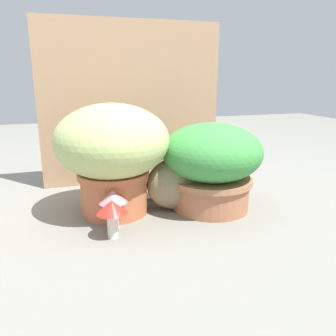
{
  "coord_description": "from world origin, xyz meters",
  "views": [
    {
      "loc": [
        -0.4,
        -1.26,
        0.55
      ],
      "look_at": [
        0.01,
        0.03,
        0.18
      ],
      "focal_mm": 36.72,
      "sensor_mm": 36.0,
      "label": 1
    }
  ],
  "objects_px": {
    "leafy_planter": "(212,163)",
    "cat": "(181,180)",
    "grass_planter": "(112,151)",
    "mushroom_ornament_pink": "(113,200)",
    "mushroom_ornament_red": "(112,210)"
  },
  "relations": [
    {
      "from": "grass_planter",
      "to": "mushroom_ornament_pink",
      "type": "relative_size",
      "value": 3.05
    },
    {
      "from": "mushroom_ornament_pink",
      "to": "cat",
      "type": "bearing_deg",
      "value": 21.27
    },
    {
      "from": "cat",
      "to": "mushroom_ornament_pink",
      "type": "bearing_deg",
      "value": -158.73
    },
    {
      "from": "mushroom_ornament_red",
      "to": "mushroom_ornament_pink",
      "type": "xyz_separation_m",
      "value": [
        0.01,
        0.07,
        0.01
      ]
    },
    {
      "from": "grass_planter",
      "to": "leafy_planter",
      "type": "relative_size",
      "value": 1.09
    },
    {
      "from": "mushroom_ornament_red",
      "to": "mushroom_ornament_pink",
      "type": "relative_size",
      "value": 0.92
    },
    {
      "from": "grass_planter",
      "to": "cat",
      "type": "xyz_separation_m",
      "value": [
        0.28,
        -0.03,
        -0.14
      ]
    },
    {
      "from": "mushroom_ornament_pink",
      "to": "mushroom_ornament_red",
      "type": "bearing_deg",
      "value": -101.84
    },
    {
      "from": "grass_planter",
      "to": "mushroom_ornament_pink",
      "type": "bearing_deg",
      "value": -100.19
    },
    {
      "from": "grass_planter",
      "to": "leafy_planter",
      "type": "xyz_separation_m",
      "value": [
        0.39,
        -0.07,
        -0.06
      ]
    },
    {
      "from": "leafy_planter",
      "to": "cat",
      "type": "xyz_separation_m",
      "value": [
        -0.12,
        0.04,
        -0.07
      ]
    },
    {
      "from": "cat",
      "to": "mushroom_ornament_pink",
      "type": "relative_size",
      "value": 2.56
    },
    {
      "from": "leafy_planter",
      "to": "mushroom_ornament_red",
      "type": "relative_size",
      "value": 3.04
    },
    {
      "from": "grass_planter",
      "to": "leafy_planter",
      "type": "height_order",
      "value": "grass_planter"
    },
    {
      "from": "cat",
      "to": "mushroom_ornament_red",
      "type": "bearing_deg",
      "value": -149.35
    }
  ]
}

